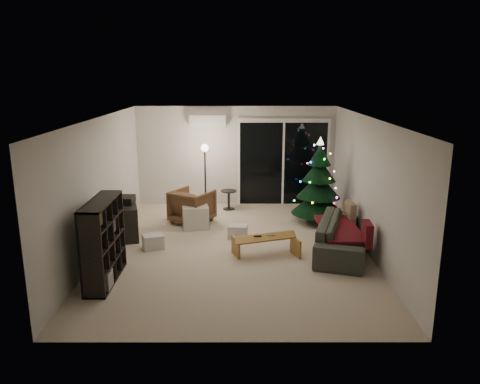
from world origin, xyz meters
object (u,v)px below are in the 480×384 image
object	(u,v)px
bookshelf	(93,241)
coffee_table	(266,246)
media_cabinet	(126,220)
sofa	(344,236)
armchair	(192,206)
christmas_tree	(319,181)

from	to	relation	value
bookshelf	coffee_table	world-z (taller)	bookshelf
media_cabinet	coffee_table	xyz separation A→B (m)	(2.82, -1.11, -0.16)
bookshelf	media_cabinet	size ratio (longest dim) A/B	1.22
media_cabinet	sofa	xyz separation A→B (m)	(4.30, -0.92, -0.03)
media_cabinet	coffee_table	size ratio (longest dim) A/B	0.95
armchair	coffee_table	size ratio (longest dim) A/B	0.72
media_cabinet	armchair	size ratio (longest dim) A/B	1.33
bookshelf	christmas_tree	size ratio (longest dim) A/B	0.70
coffee_table	media_cabinet	bearing A→B (deg)	139.74
media_cabinet	christmas_tree	bearing A→B (deg)	-3.13
armchair	christmas_tree	distance (m)	2.89
sofa	coffee_table	distance (m)	1.49
sofa	armchair	bearing A→B (deg)	76.08
bookshelf	sofa	size ratio (longest dim) A/B	0.61
bookshelf	armchair	xyz separation A→B (m)	(1.27, 3.09, -0.30)
bookshelf	coffee_table	xyz separation A→B (m)	(2.82, 1.08, -0.49)
sofa	christmas_tree	xyz separation A→B (m)	(-0.19, 1.83, 0.65)
bookshelf	armchair	world-z (taller)	bookshelf
christmas_tree	bookshelf	bearing A→B (deg)	-143.04
sofa	christmas_tree	size ratio (longest dim) A/B	1.13
armchair	bookshelf	bearing A→B (deg)	97.28
media_cabinet	christmas_tree	world-z (taller)	christmas_tree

